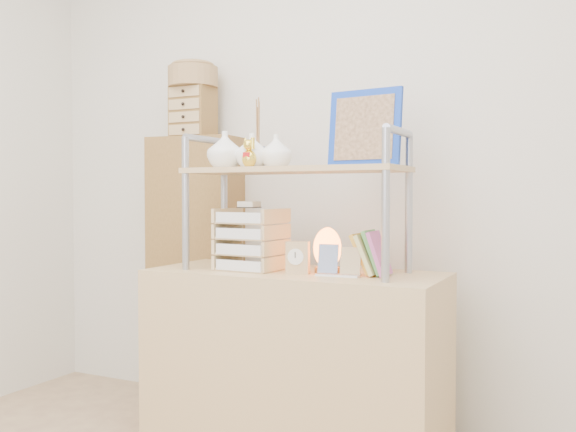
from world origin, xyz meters
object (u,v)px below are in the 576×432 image
at_px(cabinet, 196,270).
at_px(letter_tray, 250,243).
at_px(salt_lamp, 327,250).
at_px(desk, 295,363).

bearing_deg(cabinet, letter_tray, -41.88).
height_order(cabinet, salt_lamp, cabinet).
bearing_deg(salt_lamp, letter_tray, -169.32).
bearing_deg(desk, letter_tray, -166.66).
relative_size(cabinet, salt_lamp, 7.45).
xyz_separation_m(cabinet, salt_lamp, (0.87, -0.35, 0.17)).
distance_m(desk, cabinet, 0.88).
bearing_deg(letter_tray, salt_lamp, 10.68).
height_order(desk, salt_lamp, salt_lamp).
bearing_deg(salt_lamp, desk, -173.02).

